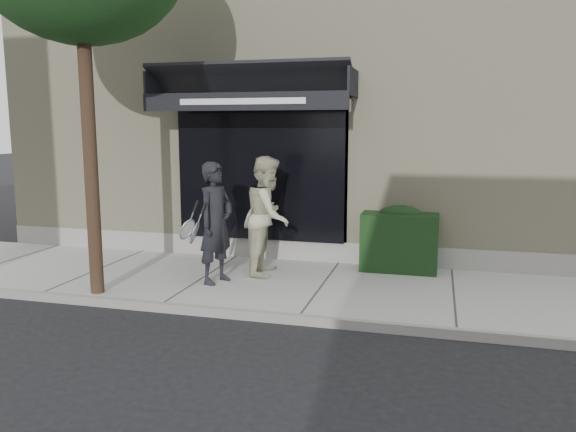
# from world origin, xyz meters

# --- Properties ---
(ground) EXTENTS (80.00, 80.00, 0.00)m
(ground) POSITION_xyz_m (0.00, 0.00, 0.00)
(ground) COLOR black
(ground) RESTS_ON ground
(sidewalk) EXTENTS (20.00, 3.00, 0.12)m
(sidewalk) POSITION_xyz_m (0.00, 0.00, 0.06)
(sidewalk) COLOR #A2A39D
(sidewalk) RESTS_ON ground
(curb) EXTENTS (20.00, 0.10, 0.14)m
(curb) POSITION_xyz_m (0.00, -1.55, 0.07)
(curb) COLOR gray
(curb) RESTS_ON ground
(building_facade) EXTENTS (14.30, 8.04, 5.64)m
(building_facade) POSITION_xyz_m (-0.01, 4.96, 2.74)
(building_facade) COLOR beige
(building_facade) RESTS_ON ground
(hedge) EXTENTS (1.30, 0.70, 1.14)m
(hedge) POSITION_xyz_m (1.10, 1.25, 0.66)
(hedge) COLOR black
(hedge) RESTS_ON sidewalk
(pedestrian_front) EXTENTS (0.81, 0.89, 1.93)m
(pedestrian_front) POSITION_xyz_m (-1.67, -0.30, 1.09)
(pedestrian_front) COLOR black
(pedestrian_front) RESTS_ON sidewalk
(pedestrian_back) EXTENTS (0.81, 1.01, 1.99)m
(pedestrian_back) POSITION_xyz_m (-1.04, 0.46, 1.12)
(pedestrian_back) COLOR beige
(pedestrian_back) RESTS_ON sidewalk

